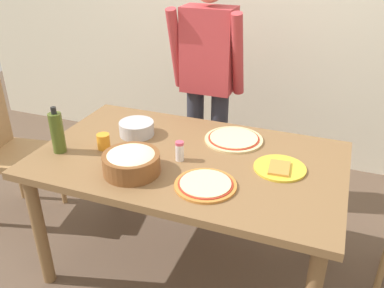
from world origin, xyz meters
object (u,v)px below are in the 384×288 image
object	(u,v)px
mixing_bowl_steel	(137,128)
cup_orange	(103,141)
person_cook	(208,78)
salt_shaker	(180,151)
pizza_raw_on_board	(234,139)
popcorn_bowl	(131,161)
dining_table	(189,171)
pizza_cooked_on_tray	(205,185)
olive_oil_bottle	(57,132)
chair_wooden_left	(8,146)
plate_with_slice	(280,168)

from	to	relation	value
mixing_bowl_steel	cup_orange	distance (m)	0.23
person_cook	salt_shaker	xyz separation A→B (m)	(0.13, -0.81, -0.13)
pizza_raw_on_board	popcorn_bowl	xyz separation A→B (m)	(-0.37, -0.51, 0.05)
dining_table	pizza_cooked_on_tray	bearing A→B (deg)	-53.13
pizza_raw_on_board	pizza_cooked_on_tray	distance (m)	0.50
popcorn_bowl	cup_orange	xyz separation A→B (m)	(-0.26, 0.17, -0.02)
dining_table	popcorn_bowl	bearing A→B (deg)	-129.44
pizza_cooked_on_tray	salt_shaker	world-z (taller)	salt_shaker
dining_table	person_cook	size ratio (longest dim) A/B	0.99
olive_oil_bottle	cup_orange	size ratio (longest dim) A/B	3.01
popcorn_bowl	person_cook	bearing A→B (deg)	87.38
dining_table	cup_orange	size ratio (longest dim) A/B	18.82
person_cook	chair_wooden_left	size ratio (longest dim) A/B	1.71
mixing_bowl_steel	salt_shaker	distance (m)	0.39
dining_table	pizza_raw_on_board	xyz separation A→B (m)	(0.17, 0.27, 0.10)
dining_table	olive_oil_bottle	world-z (taller)	olive_oil_bottle
person_cook	mixing_bowl_steel	world-z (taller)	person_cook
dining_table	pizza_cooked_on_tray	distance (m)	0.31
person_cook	plate_with_slice	bearing A→B (deg)	-48.83
plate_with_slice	popcorn_bowl	xyz separation A→B (m)	(-0.67, -0.29, 0.05)
popcorn_bowl	cup_orange	world-z (taller)	popcorn_bowl
pizza_raw_on_board	mixing_bowl_steel	size ratio (longest dim) A/B	1.64
pizza_cooked_on_tray	salt_shaker	xyz separation A→B (m)	(-0.20, 0.18, 0.04)
mixing_bowl_steel	dining_table	bearing A→B (deg)	-19.93
person_cook	pizza_cooked_on_tray	bearing A→B (deg)	-71.47
person_cook	olive_oil_bottle	xyz separation A→B (m)	(-0.51, -0.95, -0.07)
person_cook	cup_orange	xyz separation A→B (m)	(-0.31, -0.84, -0.14)
mixing_bowl_steel	salt_shaker	bearing A→B (deg)	-28.35
plate_with_slice	mixing_bowl_steel	size ratio (longest dim) A/B	1.30
salt_shaker	dining_table	bearing A→B (deg)	60.29
pizza_raw_on_board	salt_shaker	size ratio (longest dim) A/B	3.10
chair_wooden_left	pizza_raw_on_board	size ratio (longest dim) A/B	2.89
pizza_cooked_on_tray	person_cook	bearing A→B (deg)	108.53
salt_shaker	popcorn_bowl	bearing A→B (deg)	-131.63
person_cook	chair_wooden_left	xyz separation A→B (m)	(-1.16, -0.69, -0.40)
olive_oil_bottle	salt_shaker	distance (m)	0.66
dining_table	cup_orange	xyz separation A→B (m)	(-0.46, -0.08, 0.13)
pizza_cooked_on_tray	mixing_bowl_steel	size ratio (longest dim) A/B	1.46
pizza_cooked_on_tray	cup_orange	size ratio (longest dim) A/B	3.43
plate_with_slice	cup_orange	distance (m)	0.94
popcorn_bowl	dining_table	bearing A→B (deg)	50.56
pizza_cooked_on_tray	plate_with_slice	xyz separation A→B (m)	(0.29, 0.27, -0.00)
person_cook	pizza_cooked_on_tray	xyz separation A→B (m)	(0.33, -0.99, -0.17)
pizza_raw_on_board	salt_shaker	distance (m)	0.38
pizza_raw_on_board	pizza_cooked_on_tray	xyz separation A→B (m)	(0.01, -0.50, 0.00)
cup_orange	chair_wooden_left	bearing A→B (deg)	170.46
olive_oil_bottle	person_cook	bearing A→B (deg)	61.73
dining_table	chair_wooden_left	world-z (taller)	chair_wooden_left
popcorn_bowl	mixing_bowl_steel	bearing A→B (deg)	114.53
plate_with_slice	mixing_bowl_steel	world-z (taller)	mixing_bowl_steel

